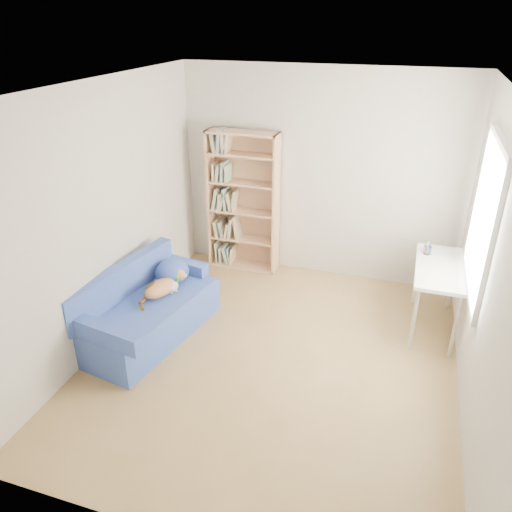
% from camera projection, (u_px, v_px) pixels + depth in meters
% --- Properties ---
extents(ground, '(4.00, 4.00, 0.00)m').
position_uv_depth(ground, '(273.00, 359.00, 4.99)').
color(ground, olive).
rests_on(ground, ground).
extents(room_shell, '(3.54, 4.04, 2.62)m').
position_uv_depth(room_shell, '(288.00, 205.00, 4.27)').
color(room_shell, silver).
rests_on(room_shell, ground).
extents(sofa, '(1.02, 1.71, 0.78)m').
position_uv_depth(sofa, '(148.00, 309.00, 5.26)').
color(sofa, navy).
rests_on(sofa, ground).
extents(bookshelf, '(0.91, 0.28, 1.82)m').
position_uv_depth(bookshelf, '(243.00, 208.00, 6.45)').
color(bookshelf, tan).
rests_on(bookshelf, ground).
extents(desk, '(0.49, 1.07, 0.75)m').
position_uv_depth(desk, '(439.00, 274.00, 5.21)').
color(desk, white).
rests_on(desk, ground).
extents(pen_cup, '(0.08, 0.08, 0.15)m').
position_uv_depth(pen_cup, '(428.00, 249.00, 5.41)').
color(pen_cup, white).
rests_on(pen_cup, desk).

